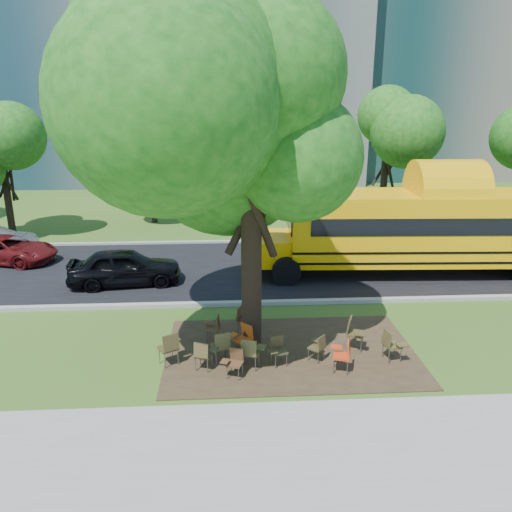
{
  "coord_description": "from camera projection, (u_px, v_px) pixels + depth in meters",
  "views": [
    {
      "loc": [
        -0.75,
        -13.15,
        6.77
      ],
      "look_at": [
        0.23,
        3.0,
        1.79
      ],
      "focal_mm": 35.0,
      "sensor_mm": 36.0,
      "label": 1
    }
  ],
  "objects": [
    {
      "name": "building_right",
      "position": [
        478.0,
        41.0,
        48.55
      ],
      "size": [
        30.0,
        16.0,
        25.0
      ],
      "primitive_type": "cube",
      "color": "#70675D",
      "rests_on": "ground"
    },
    {
      "name": "chair_7",
      "position": [
        391.0,
        343.0,
        13.49
      ],
      "size": [
        0.62,
        0.61,
        0.9
      ],
      "rotation": [
        0.0,
        0.0,
        -1.39
      ],
      "color": "#4B4220",
      "rests_on": "ground"
    },
    {
      "name": "bg_car_red",
      "position": [
        8.0,
        250.0,
        21.92
      ],
      "size": [
        4.65,
        3.01,
        1.19
      ],
      "primitive_type": "imported",
      "rotation": [
        0.0,
        0.0,
        1.31
      ],
      "color": "#530E0F",
      "rests_on": "ground"
    },
    {
      "name": "black_car",
      "position": [
        125.0,
        267.0,
        19.2
      ],
      "size": [
        4.42,
        2.22,
        1.45
      ],
      "primitive_type": "imported",
      "rotation": [
        0.0,
        0.0,
        1.69
      ],
      "color": "black",
      "rests_on": "ground"
    },
    {
      "name": "chair_0",
      "position": [
        170.0,
        345.0,
        13.28
      ],
      "size": [
        0.64,
        0.79,
        0.96
      ],
      "rotation": [
        0.0,
        0.0,
        0.54
      ],
      "color": "#42391C",
      "rests_on": "ground"
    },
    {
      "name": "kerb_near",
      "position": [
        250.0,
        303.0,
        17.43
      ],
      "size": [
        80.0,
        0.25,
        0.14
      ],
      "primitive_type": "cube",
      "color": "gray",
      "rests_on": "ground"
    },
    {
      "name": "dirt_patch",
      "position": [
        291.0,
        351.0,
        14.16
      ],
      "size": [
        7.0,
        4.5,
        0.03
      ],
      "primitive_type": "cube",
      "color": "#382819",
      "rests_on": "ground"
    },
    {
      "name": "chair_5",
      "position": [
        277.0,
        348.0,
        13.31
      ],
      "size": [
        0.56,
        0.6,
        0.82
      ],
      "rotation": [
        0.0,
        0.0,
        3.41
      ],
      "color": "#433A1D",
      "rests_on": "ground"
    },
    {
      "name": "building_main",
      "position": [
        144.0,
        54.0,
        45.23
      ],
      "size": [
        38.0,
        16.0,
        22.0
      ],
      "primitive_type": "cube",
      "color": "slate",
      "rests_on": "ground"
    },
    {
      "name": "bg_tree_2",
      "position": [
        150.0,
        150.0,
        28.32
      ],
      "size": [
        4.8,
        4.8,
        6.62
      ],
      "color": "black",
      "rests_on": "ground"
    },
    {
      "name": "chair_1",
      "position": [
        204.0,
        353.0,
        13.01
      ],
      "size": [
        0.67,
        0.53,
        0.86
      ],
      "rotation": [
        0.0,
        0.0,
        -0.32
      ],
      "color": "#4B3F20",
      "rests_on": "ground"
    },
    {
      "name": "chair_3",
      "position": [
        234.0,
        360.0,
        12.73
      ],
      "size": [
        0.63,
        0.49,
        0.79
      ],
      "rotation": [
        0.0,
        0.0,
        2.78
      ],
      "color": "#51341D",
      "rests_on": "ground"
    },
    {
      "name": "bg_tree_3",
      "position": [
        387.0,
        137.0,
        26.92
      ],
      "size": [
        5.6,
        5.6,
        7.84
      ],
      "color": "black",
      "rests_on": "ground"
    },
    {
      "name": "main_tree",
      "position": [
        251.0,
        128.0,
        12.55
      ],
      "size": [
        7.2,
        7.2,
        9.79
      ],
      "color": "black",
      "rests_on": "ground"
    },
    {
      "name": "chair_11",
      "position": [
        318.0,
        345.0,
        13.51
      ],
      "size": [
        0.53,
        0.67,
        0.78
      ],
      "rotation": [
        0.0,
        0.0,
        0.84
      ],
      "color": "#433A1D",
      "rests_on": "ground"
    },
    {
      "name": "chair_9",
      "position": [
        243.0,
        336.0,
        13.89
      ],
      "size": [
        0.77,
        0.61,
        0.89
      ],
      "rotation": [
        0.0,
        0.0,
        2.34
      ],
      "color": "#BA4E13",
      "rests_on": "ground"
    },
    {
      "name": "chair_12",
      "position": [
        354.0,
        330.0,
        14.13
      ],
      "size": [
        0.61,
        0.78,
        0.97
      ],
      "rotation": [
        0.0,
        0.0,
        4.32
      ],
      "color": "#42391C",
      "rests_on": "ground"
    },
    {
      "name": "bg_tree_0",
      "position": [
        0.0,
        149.0,
        24.95
      ],
      "size": [
        5.2,
        5.2,
        7.18
      ],
      "color": "black",
      "rests_on": "ground"
    },
    {
      "name": "chair_4",
      "position": [
        251.0,
        351.0,
        13.06
      ],
      "size": [
        0.72,
        0.56,
        0.91
      ],
      "rotation": [
        0.0,
        0.0,
        -0.32
      ],
      "color": "brown",
      "rests_on": "ground"
    },
    {
      "name": "school_bus",
      "position": [
        438.0,
        227.0,
        20.19
      ],
      "size": [
        13.85,
        3.65,
        3.36
      ],
      "rotation": [
        0.0,
        0.0,
        -0.04
      ],
      "color": "#F3AA07",
      "rests_on": "ground"
    },
    {
      "name": "chair_8",
      "position": [
        214.0,
        326.0,
        14.6
      ],
      "size": [
        0.5,
        0.59,
        0.84
      ],
      "rotation": [
        0.0,
        0.0,
        1.46
      ],
      "color": "#4C311B",
      "rests_on": "ground"
    },
    {
      "name": "kerb_far",
      "position": [
        242.0,
        242.0,
        25.15
      ],
      "size": [
        80.0,
        0.25,
        0.14
      ],
      "primitive_type": "cube",
      "color": "gray",
      "rests_on": "ground"
    },
    {
      "name": "chair_6",
      "position": [
        344.0,
        353.0,
        12.96
      ],
      "size": [
        0.54,
        0.69,
        0.9
      ],
      "rotation": [
        0.0,
        0.0,
        1.29
      ],
      "color": "red",
      "rests_on": "ground"
    },
    {
      "name": "chair_2",
      "position": [
        222.0,
        344.0,
        13.41
      ],
      "size": [
        0.63,
        0.69,
        0.93
      ],
      "rotation": [
        0.0,
        0.0,
        0.3
      ],
      "color": "brown",
      "rests_on": "ground"
    },
    {
      "name": "chair_10",
      "position": [
        244.0,
        318.0,
        15.05
      ],
      "size": [
        0.58,
        0.74,
        0.92
      ],
      "rotation": [
        0.0,
        0.0,
        -1.96
      ],
      "color": "#4F301C",
      "rests_on": "ground"
    },
    {
      "name": "asphalt_road",
      "position": [
        245.0,
        268.0,
        21.26
      ],
      "size": [
        80.0,
        8.0,
        0.04
      ],
      "primitive_type": "cube",
      "color": "black",
      "rests_on": "ground"
    },
    {
      "name": "sidewalk",
      "position": [
        269.0,
        461.0,
        9.81
      ],
      "size": [
        60.0,
        4.0,
        0.04
      ],
      "primitive_type": "cube",
      "color": "gray",
      "rests_on": "ground"
    },
    {
      "name": "ground",
      "position": [
        254.0,
        345.0,
        14.59
      ],
      "size": [
        160.0,
        160.0,
        0.0
      ],
      "primitive_type": "plane",
      "color": "#34591B",
      "rests_on": "ground"
    }
  ]
}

